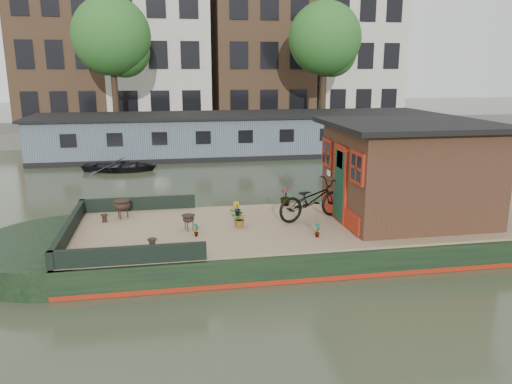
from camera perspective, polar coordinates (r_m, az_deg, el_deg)
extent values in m
plane|color=#2F3723|center=(12.59, 7.49, -6.27)|extent=(120.00, 120.00, 0.00)
cube|color=black|center=(12.49, 7.53, -4.98)|extent=(12.00, 4.00, 0.60)
cylinder|color=black|center=(12.15, -20.72, -6.33)|extent=(4.00, 4.00, 0.60)
cube|color=maroon|center=(12.57, 7.50, -6.02)|extent=(12.02, 4.02, 0.10)
cube|color=#846D51|center=(12.39, 7.58, -3.56)|extent=(11.80, 3.80, 0.05)
cube|color=black|center=(11.98, -20.56, -3.96)|extent=(0.12, 4.00, 0.35)
cube|color=black|center=(13.63, -13.31, -1.31)|extent=(3.00, 0.12, 0.35)
cube|color=black|center=(9.98, -14.37, -7.02)|extent=(3.00, 0.12, 0.35)
cube|color=black|center=(12.93, 17.09, 2.07)|extent=(3.50, 3.00, 2.30)
cube|color=black|center=(12.75, 17.47, 7.39)|extent=(4.00, 3.50, 0.12)
cube|color=maroon|center=(12.26, 9.60, 0.92)|extent=(0.06, 0.80, 1.90)
cube|color=black|center=(12.27, 9.50, 0.68)|extent=(0.04, 0.64, 1.70)
cube|color=maroon|center=(11.18, 11.52, 2.72)|extent=(0.06, 0.72, 0.72)
cube|color=maroon|center=(13.12, 8.16, 4.49)|extent=(0.06, 0.72, 0.72)
imported|color=black|center=(12.47, 6.39, -0.87)|extent=(2.03, 1.27, 1.00)
imported|color=maroon|center=(11.25, 7.00, -4.29)|extent=(0.22, 0.18, 0.35)
imported|color=brown|center=(12.76, -2.21, -1.92)|extent=(0.27, 0.26, 0.38)
imported|color=#B15733|center=(11.83, -1.97, -3.05)|extent=(0.49, 0.47, 0.43)
imported|color=brown|center=(13.74, 3.37, -0.50)|extent=(0.39, 0.39, 0.51)
imported|color=brown|center=(11.30, -6.87, -4.27)|extent=(0.18, 0.20, 0.32)
cylinder|color=black|center=(12.82, -16.94, -2.88)|extent=(0.17, 0.17, 0.19)
cylinder|color=black|center=(10.72, -11.78, -5.80)|extent=(0.19, 0.19, 0.21)
imported|color=black|center=(22.47, -15.23, 3.21)|extent=(3.59, 2.89, 0.66)
cube|color=#4F5D69|center=(25.72, -1.91, 6.50)|extent=(20.00, 4.00, 2.00)
cube|color=black|center=(25.60, -1.93, 8.83)|extent=(20.40, 4.40, 0.12)
cube|color=black|center=(25.84, -1.89, 4.56)|extent=(20.00, 4.05, 0.24)
cube|color=#47443F|center=(32.18, -3.59, 6.99)|extent=(60.00, 6.00, 0.90)
cube|color=brown|center=(39.46, -21.17, 17.66)|extent=(6.00, 8.00, 15.00)
cube|color=#B7B2A3|center=(38.93, -11.28, 19.46)|extent=(7.00, 8.00, 16.50)
cube|color=brown|center=(39.54, 0.31, 18.90)|extent=(7.00, 8.00, 15.50)
cube|color=#B7B2A3|center=(41.41, 10.42, 18.81)|extent=(6.50, 8.00, 16.00)
cylinder|color=#332316|center=(30.40, -15.80, 10.73)|extent=(0.36, 0.36, 4.00)
sphere|color=#1F4F1A|center=(30.42, -16.22, 16.75)|extent=(4.40, 4.40, 4.40)
sphere|color=#1F4F1A|center=(30.63, -14.90, 15.31)|extent=(3.00, 3.00, 3.00)
cylinder|color=#332316|center=(31.78, 7.69, 11.24)|extent=(0.36, 0.36, 4.00)
sphere|color=#1F4F1A|center=(31.80, 7.88, 17.01)|extent=(4.40, 4.40, 4.40)
sphere|color=#1F4F1A|center=(32.23, 8.71, 15.51)|extent=(3.00, 3.00, 3.00)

